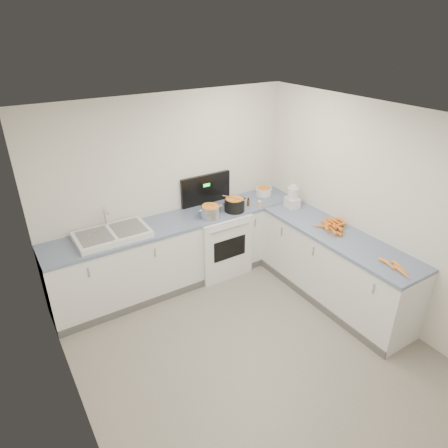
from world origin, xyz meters
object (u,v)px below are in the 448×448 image
steel_pot (211,213)px  spice_jar (260,205)px  black_pot (235,206)px  extract_bottle (248,203)px  stove (217,240)px  mixing_bowl (264,191)px  food_processor (292,198)px  sink (112,234)px

steel_pot → spice_jar: (0.74, -0.07, -0.04)m
black_pot → spice_jar: size_ratio=3.53×
black_pot → extract_bottle: (0.25, 0.03, -0.03)m
stove → black_pot: (0.20, -0.14, 0.54)m
steel_pot → black_pot: 0.38m
mixing_bowl → extract_bottle: (-0.43, -0.21, -0.01)m
stove → extract_bottle: size_ratio=13.92×
food_processor → sink: bearing=168.6°
mixing_bowl → stove: bearing=-173.9°
steel_pot → spice_jar: bearing=-5.6°
extract_bottle → food_processor: food_processor is taller
steel_pot → stove: bearing=39.8°
spice_jar → mixing_bowl: bearing=45.4°
steel_pot → food_processor: size_ratio=0.80×
steel_pot → food_processor: (1.13, -0.31, 0.06)m
extract_bottle → spice_jar: (0.11, -0.12, -0.01)m
black_pot → food_processor: bearing=-23.6°
extract_bottle → stove: bearing=165.9°
mixing_bowl → spice_jar: 0.45m
stove → steel_pot: bearing=-140.2°
sink → mixing_bowl: size_ratio=3.66×
extract_bottle → food_processor: bearing=-35.9°
steel_pot → food_processor: 1.17m
sink → black_pot: bearing=-5.5°
food_processor → steel_pot: bearing=164.6°
steel_pot → food_processor: food_processor is taller
black_pot → extract_bottle: bearing=7.1°
sink → food_processor: food_processor is taller
stove → black_pot: stove is taller
sink → food_processor: bearing=-11.4°
mixing_bowl → spice_jar: (-0.32, -0.32, -0.02)m
steel_pot → mixing_bowl: bearing=13.2°
black_pot → mixing_bowl: size_ratio=1.16×
mixing_bowl → black_pot: bearing=-160.7°
stove → black_pot: bearing=-36.0°
sink → food_processor: size_ratio=2.66×
steel_pot → mixing_bowl: (1.06, 0.25, -0.02)m
stove → spice_jar: bearing=-22.4°
sink → stove: bearing=-0.6°
mixing_bowl → extract_bottle: 0.47m
stove → spice_jar: 0.79m
sink → steel_pot: (1.26, -0.17, 0.04)m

